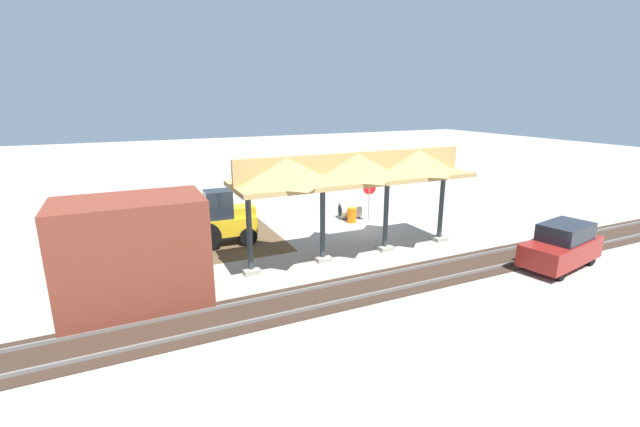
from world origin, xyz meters
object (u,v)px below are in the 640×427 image
at_px(distant_parked_car, 562,246).
at_px(brick_utility_building, 134,255).
at_px(backhoe, 220,221).
at_px(concrete_pipe, 350,210).
at_px(stop_sign, 369,193).
at_px(traffic_barrel, 352,215).

bearing_deg(distant_parked_car, brick_utility_building, -12.92).
relative_size(backhoe, concrete_pipe, 3.72).
distance_m(stop_sign, concrete_pipe, 1.92).
xyz_separation_m(backhoe, traffic_barrel, (-7.99, -0.63, -0.81)).
bearing_deg(backhoe, traffic_barrel, -175.48).
xyz_separation_m(backhoe, brick_utility_building, (4.20, 5.52, 0.73)).
distance_m(stop_sign, backhoe, 8.93).
bearing_deg(backhoe, brick_utility_building, 52.71).
bearing_deg(concrete_pipe, distant_parked_car, 112.41).
bearing_deg(traffic_barrel, backhoe, 4.52).
xyz_separation_m(distant_parked_car, traffic_barrel, (4.87, -10.06, -0.53)).
bearing_deg(distant_parked_car, stop_sign, -67.73).
bearing_deg(brick_utility_building, distant_parked_car, 167.08).
height_order(stop_sign, distant_parked_car, stop_sign).
height_order(backhoe, brick_utility_building, brick_utility_building).
relative_size(brick_utility_building, traffic_barrel, 5.41).
distance_m(brick_utility_building, traffic_barrel, 13.74).
bearing_deg(concrete_pipe, backhoe, 10.36).
height_order(distant_parked_car, traffic_barrel, distant_parked_car).
xyz_separation_m(concrete_pipe, traffic_barrel, (0.35, 0.89, -0.05)).
relative_size(backhoe, brick_utility_building, 1.10).
relative_size(concrete_pipe, brick_utility_building, 0.30).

